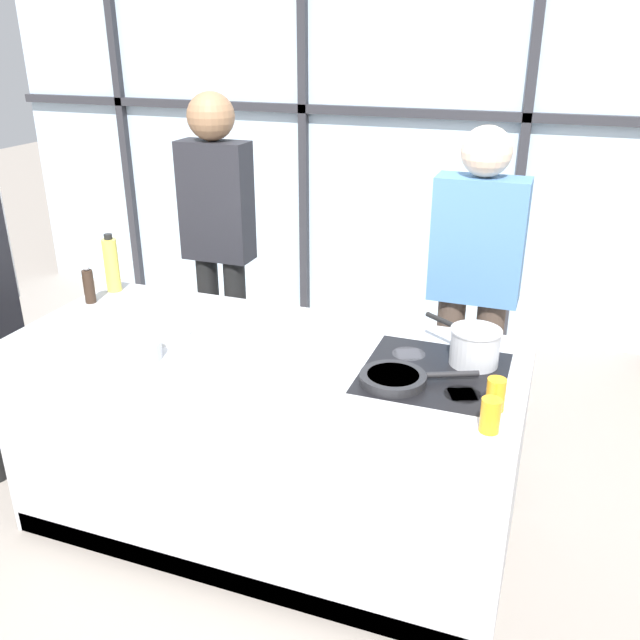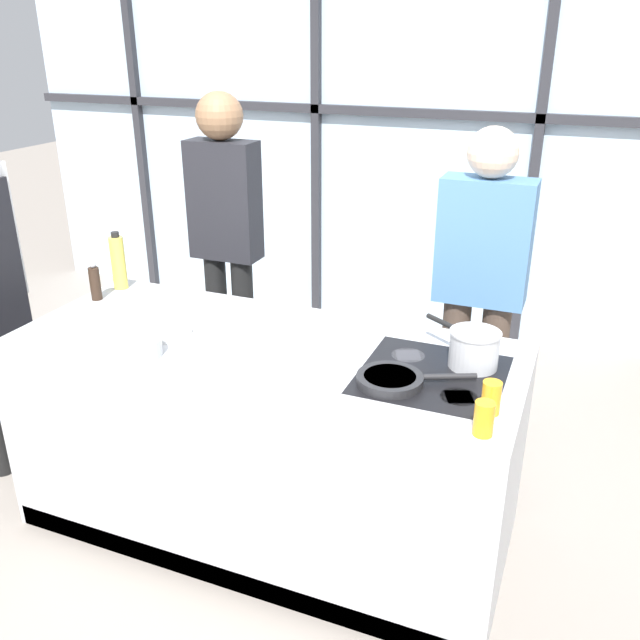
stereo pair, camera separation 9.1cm
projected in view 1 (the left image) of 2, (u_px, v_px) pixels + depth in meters
name	position (u px, v px, depth m)	size (l,w,h in m)	color
ground_plane	(269.00, 522.00, 3.07)	(18.00, 18.00, 0.00)	gray
back_window_wall	(410.00, 133.00, 4.64)	(6.40, 0.10, 2.80)	silver
demo_island	(267.00, 439.00, 2.89)	(2.07, 0.87, 0.89)	#B7BABF
spectator_far_left	(218.00, 230.00, 3.70)	(0.38, 0.25, 1.77)	black
spectator_center_left	(475.00, 277.00, 3.30)	(0.43, 0.23, 1.66)	#47382D
frying_pan	(395.00, 378.00, 2.42)	(0.41, 0.26, 0.04)	#232326
saucepan	(474.00, 345.00, 2.54)	(0.32, 0.25, 0.14)	silver
white_plate	(162.00, 334.00, 2.80)	(0.24, 0.24, 0.01)	white
mixing_bowl	(134.00, 349.00, 2.59)	(0.21, 0.21, 0.07)	silver
oil_bottle	(112.00, 265.00, 3.23)	(0.07, 0.07, 0.28)	#E0CC4C
pepper_grinder	(89.00, 285.00, 3.11)	(0.05, 0.05, 0.19)	#332319
juice_glass_near	(490.00, 415.00, 2.11)	(0.06, 0.06, 0.11)	orange
juice_glass_far	(496.00, 395.00, 2.23)	(0.06, 0.06, 0.11)	orange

